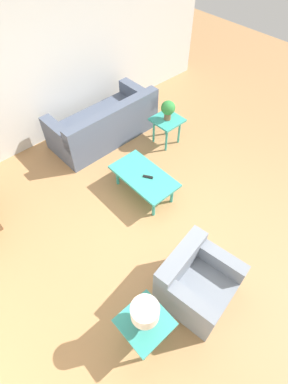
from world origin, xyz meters
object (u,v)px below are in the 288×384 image
object	(u,v)px
coffee_table	(144,177)
side_table_plant	(167,123)
sofa	(105,125)
table_lamp	(145,313)
side_table_lamp	(145,324)
armchair	(196,282)
potted_plant	(168,109)

from	to	relation	value
coffee_table	side_table_plant	xyz separation A→B (m)	(0.68, -1.19, 0.08)
sofa	table_lamp	size ratio (longest dim) A/B	4.96
sofa	side_table_lamp	distance (m)	3.78
side_table_plant	side_table_lamp	size ratio (longest dim) A/B	1.00
sofa	side_table_plant	distance (m)	1.20
armchair	potted_plant	world-z (taller)	potted_plant
coffee_table	table_lamp	distance (m)	2.30
coffee_table	side_table_plant	distance (m)	1.37
potted_plant	table_lamp	world-z (taller)	table_lamp
armchair	table_lamp	xyz separation A→B (m)	(0.02, 0.83, 0.49)
sofa	side_table_plant	bearing A→B (deg)	130.03
sofa	coffee_table	xyz separation A→B (m)	(-1.58, 0.41, 0.06)
armchair	potted_plant	distance (m)	3.06
side_table_plant	potted_plant	bearing A→B (deg)	0.00
side_table_lamp	table_lamp	size ratio (longest dim) A/B	1.29
potted_plant	table_lamp	bearing A→B (deg)	131.29
side_table_lamp	potted_plant	world-z (taller)	potted_plant
sofa	potted_plant	xyz separation A→B (m)	(-0.90, -0.78, 0.45)
side_table_plant	table_lamp	distance (m)	3.60
side_table_plant	table_lamp	size ratio (longest dim) A/B	1.29
armchair	table_lamp	world-z (taller)	table_lamp
coffee_table	potted_plant	xyz separation A→B (m)	(0.68, -1.19, 0.39)
side_table_plant	side_table_lamp	bearing A→B (deg)	131.29
side_table_plant	coffee_table	bearing A→B (deg)	119.75
armchair	table_lamp	bearing A→B (deg)	169.25
armchair	side_table_lamp	xyz separation A→B (m)	(0.02, 0.83, 0.14)
side_table_lamp	table_lamp	world-z (taller)	table_lamp
armchair	potted_plant	size ratio (longest dim) A/B	2.60
side_table_lamp	table_lamp	xyz separation A→B (m)	(0.00, 0.00, 0.35)
armchair	potted_plant	bearing A→B (deg)	42.87
sofa	table_lamp	distance (m)	3.81
side_table_lamp	armchair	bearing A→B (deg)	-91.61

